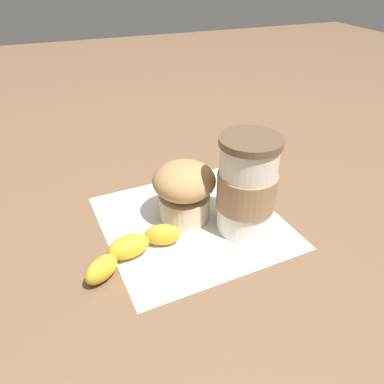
{
  "coord_description": "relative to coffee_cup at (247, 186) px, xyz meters",
  "views": [
    {
      "loc": [
        0.17,
        0.43,
        0.36
      ],
      "look_at": [
        0.0,
        0.0,
        0.06
      ],
      "focal_mm": 35.0,
      "sensor_mm": 36.0,
      "label": 1
    }
  ],
  "objects": [
    {
      "name": "muffin",
      "position": [
        0.07,
        -0.06,
        -0.02
      ],
      "size": [
        0.1,
        0.1,
        0.09
      ],
      "color": "beige",
      "rests_on": "paper_napkin"
    },
    {
      "name": "banana",
      "position": [
        0.17,
        0.01,
        -0.06
      ],
      "size": [
        0.15,
        0.08,
        0.03
      ],
      "color": "gold",
      "rests_on": "paper_napkin"
    },
    {
      "name": "wooden_stirrer",
      "position": [
        -0.08,
        -0.15,
        -0.07
      ],
      "size": [
        0.1,
        0.05,
        0.0
      ],
      "primitive_type": "cube",
      "rotation": [
        0.0,
        0.0,
        0.41
      ],
      "color": "#9E7547",
      "rests_on": "ground_plane"
    },
    {
      "name": "coffee_cup",
      "position": [
        0.0,
        0.0,
        0.0
      ],
      "size": [
        0.09,
        0.09,
        0.15
      ],
      "color": "silver",
      "rests_on": "paper_napkin"
    },
    {
      "name": "ground_plane",
      "position": [
        0.07,
        -0.04,
        -0.07
      ],
      "size": [
        3.0,
        3.0,
        0.0
      ],
      "primitive_type": "plane",
      "color": "brown"
    },
    {
      "name": "paper_napkin",
      "position": [
        0.07,
        -0.04,
        -0.07
      ],
      "size": [
        0.28,
        0.28,
        0.0
      ],
      "primitive_type": "cube",
      "rotation": [
        0.0,
        0.0,
        0.07
      ],
      "color": "white",
      "rests_on": "ground_plane"
    }
  ]
}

